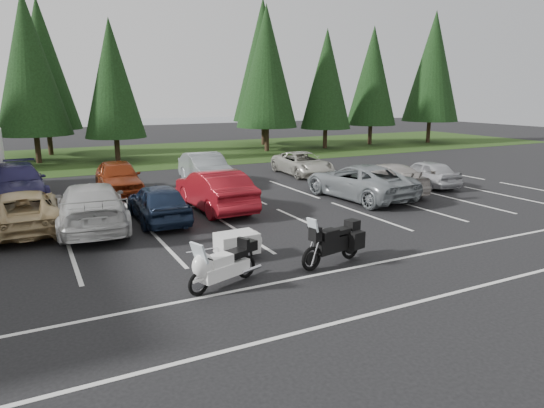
% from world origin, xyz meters
% --- Properties ---
extents(ground, '(120.00, 120.00, 0.00)m').
position_xyz_m(ground, '(0.00, 0.00, 0.00)').
color(ground, black).
rests_on(ground, ground).
extents(grass_strip, '(80.00, 16.00, 0.01)m').
position_xyz_m(grass_strip, '(0.00, 24.00, 0.01)').
color(grass_strip, '#213912').
rests_on(grass_strip, ground).
extents(lake_water, '(70.00, 50.00, 0.02)m').
position_xyz_m(lake_water, '(4.00, 55.00, 0.00)').
color(lake_water, slate).
rests_on(lake_water, ground).
extents(stall_markings, '(32.00, 16.00, 0.01)m').
position_xyz_m(stall_markings, '(0.00, 2.00, 0.00)').
color(stall_markings, silver).
rests_on(stall_markings, ground).
extents(conifer_4, '(4.80, 4.80, 11.17)m').
position_xyz_m(conifer_4, '(-5.00, 22.90, 6.53)').
color(conifer_4, '#332316').
rests_on(conifer_4, ground).
extents(conifer_5, '(4.14, 4.14, 9.63)m').
position_xyz_m(conifer_5, '(0.00, 21.60, 5.63)').
color(conifer_5, '#332316').
rests_on(conifer_5, ground).
extents(conifer_6, '(4.93, 4.93, 11.48)m').
position_xyz_m(conifer_6, '(12.00, 22.10, 6.71)').
color(conifer_6, '#332316').
rests_on(conifer_6, ground).
extents(conifer_7, '(4.27, 4.27, 9.94)m').
position_xyz_m(conifer_7, '(17.50, 21.80, 5.81)').
color(conifer_7, '#332316').
rests_on(conifer_7, ground).
extents(conifer_8, '(4.53, 4.53, 10.56)m').
position_xyz_m(conifer_8, '(23.00, 22.60, 6.17)').
color(conifer_8, '#332316').
rests_on(conifer_8, ground).
extents(conifer_9, '(5.19, 5.19, 12.10)m').
position_xyz_m(conifer_9, '(29.00, 21.30, 7.07)').
color(conifer_9, '#332316').
rests_on(conifer_9, ground).
extents(conifer_back_b, '(4.97, 4.97, 11.58)m').
position_xyz_m(conifer_back_b, '(-4.00, 27.50, 6.77)').
color(conifer_back_b, '#332316').
rests_on(conifer_back_b, ground).
extents(conifer_back_c, '(5.50, 5.50, 12.81)m').
position_xyz_m(conifer_back_c, '(14.00, 26.80, 7.49)').
color(conifer_back_c, '#332316').
rests_on(conifer_back_c, ground).
extents(car_near_2, '(2.41, 5.14, 1.42)m').
position_xyz_m(car_near_2, '(-6.07, 4.69, 0.71)').
color(car_near_2, tan).
rests_on(car_near_2, ground).
extents(car_near_3, '(2.76, 5.81, 1.64)m').
position_xyz_m(car_near_3, '(-3.94, 3.89, 0.82)').
color(car_near_3, '#BCBCBA').
rests_on(car_near_3, ground).
extents(car_near_4, '(1.77, 4.29, 1.45)m').
position_xyz_m(car_near_4, '(-1.63, 3.80, 0.73)').
color(car_near_4, '#17223A').
rests_on(car_near_4, ground).
extents(car_near_5, '(1.90, 5.08, 1.66)m').
position_xyz_m(car_near_5, '(0.90, 4.62, 0.83)').
color(car_near_5, maroon).
rests_on(car_near_5, ground).
extents(car_near_6, '(3.06, 5.81, 1.56)m').
position_xyz_m(car_near_6, '(7.49, 3.73, 0.78)').
color(car_near_6, gray).
rests_on(car_near_6, ground).
extents(car_near_7, '(2.44, 5.06, 1.42)m').
position_xyz_m(car_near_7, '(9.43, 4.16, 0.71)').
color(car_near_7, '#B2AAA3').
rests_on(car_near_7, ground).
extents(car_near_8, '(1.95, 4.10, 1.35)m').
position_xyz_m(car_near_8, '(12.39, 4.59, 0.68)').
color(car_near_8, '#ADAEB2').
rests_on(car_near_8, ground).
extents(car_far_1, '(2.54, 5.65, 1.61)m').
position_xyz_m(car_far_1, '(-6.25, 10.26, 0.80)').
color(car_far_1, '#1E1B43').
rests_on(car_far_1, ground).
extents(car_far_2, '(2.06, 4.73, 1.59)m').
position_xyz_m(car_far_2, '(-2.00, 9.77, 0.79)').
color(car_far_2, maroon).
rests_on(car_far_2, ground).
extents(car_far_3, '(1.93, 5.01, 1.63)m').
position_xyz_m(car_far_3, '(2.45, 10.06, 0.81)').
color(car_far_3, gray).
rests_on(car_far_3, ground).
extents(car_far_4, '(2.44, 4.87, 1.32)m').
position_xyz_m(car_far_4, '(8.53, 10.49, 0.66)').
color(car_far_4, '#AEAC9F').
rests_on(car_far_4, ground).
extents(touring_motorcycle, '(2.48, 1.49, 1.31)m').
position_xyz_m(touring_motorcycle, '(-1.76, -3.09, 0.66)').
color(touring_motorcycle, white).
rests_on(touring_motorcycle, ground).
extents(cargo_trailer, '(1.71, 1.00, 0.78)m').
position_xyz_m(cargo_trailer, '(-0.66, -1.34, 0.39)').
color(cargo_trailer, white).
rests_on(cargo_trailer, ground).
extents(adventure_motorcycle, '(2.56, 1.34, 1.48)m').
position_xyz_m(adventure_motorcycle, '(1.49, -2.99, 0.74)').
color(adventure_motorcycle, black).
rests_on(adventure_motorcycle, ground).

